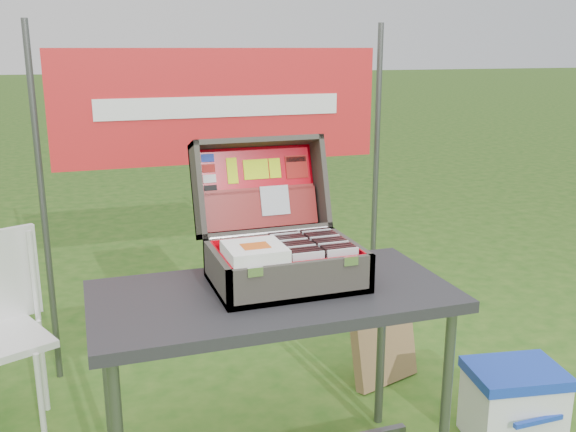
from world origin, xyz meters
name	(u,v)px	position (x,y,z in m)	size (l,w,h in m)	color
table	(273,391)	(-0.09, -0.02, 0.39)	(1.23, 0.62, 0.77)	#232326
table_top	(273,296)	(-0.09, -0.02, 0.75)	(1.23, 0.62, 0.04)	#232326
table_leg_fr	(446,404)	(0.46, -0.26, 0.37)	(0.04, 0.04, 0.73)	#59595B
table_leg_bl	(109,389)	(-0.65, 0.23, 0.37)	(0.04, 0.04, 0.73)	#59595B
table_leg_br	(381,344)	(0.46, 0.23, 0.37)	(0.04, 0.04, 0.73)	#59595B
suitcase	(280,216)	(-0.03, 0.09, 1.00)	(0.51, 0.52, 0.46)	#413E37
suitcase_base_bottom	(286,281)	(-0.03, 0.03, 0.78)	(0.51, 0.36, 0.02)	#413E37
suitcase_base_wall_front	(303,282)	(-0.03, -0.14, 0.84)	(0.51, 0.02, 0.14)	#413E37
suitcase_base_wall_back	(271,251)	(-0.03, 0.20, 0.84)	(0.51, 0.02, 0.14)	#413E37
suitcase_base_wall_left	(217,273)	(-0.28, 0.03, 0.84)	(0.02, 0.36, 0.14)	#413E37
suitcase_base_wall_right	(350,258)	(0.21, 0.03, 0.84)	(0.02, 0.36, 0.14)	#413E37
suitcase_liner_floor	(286,278)	(-0.03, 0.03, 0.79)	(0.47, 0.32, 0.01)	#F0000F
suitcase_latch_left	(255,272)	(-0.20, -0.15, 0.90)	(0.05, 0.01, 0.03)	silver
suitcase_latch_right	(351,261)	(0.13, -0.15, 0.90)	(0.05, 0.01, 0.03)	silver
suitcase_hinge	(270,233)	(-0.03, 0.21, 0.91)	(0.02, 0.02, 0.46)	silver
suitcase_lid_back	(256,188)	(-0.03, 0.39, 1.04)	(0.51, 0.36, 0.02)	#413E37
suitcase_lid_rim_far	(256,142)	(-0.03, 0.38, 1.22)	(0.51, 0.02, 0.14)	#413E37
suitcase_lid_rim_near	(265,231)	(-0.03, 0.28, 0.90)	(0.51, 0.02, 0.14)	#413E37
suitcase_lid_rim_left	(197,191)	(-0.28, 0.33, 1.06)	(0.02, 0.36, 0.14)	#413E37
suitcase_lid_rim_right	(320,182)	(0.21, 0.33, 1.06)	(0.02, 0.36, 0.14)	#413E37
suitcase_lid_liner	(257,188)	(-0.03, 0.37, 1.05)	(0.47, 0.32, 0.01)	#F0000F
suitcase_liner_wall_front	(302,278)	(-0.03, -0.13, 0.85)	(0.47, 0.01, 0.12)	#F0000F
suitcase_liner_wall_back	(272,250)	(-0.03, 0.19, 0.85)	(0.47, 0.01, 0.12)	#F0000F
suitcase_liner_wall_left	(221,270)	(-0.26, 0.03, 0.85)	(0.01, 0.32, 0.12)	#F0000F
suitcase_liner_wall_right	(347,256)	(0.20, 0.03, 0.85)	(0.01, 0.32, 0.12)	#F0000F
suitcase_lid_pocket	(261,209)	(-0.03, 0.33, 0.97)	(0.45, 0.15, 0.03)	maroon
suitcase_pocket_edge	(259,190)	(-0.03, 0.35, 1.04)	(0.44, 0.02, 0.02)	maroon
suitcase_pocket_cd	(275,200)	(0.02, 0.32, 1.00)	(0.11, 0.11, 0.01)	silver
lid_sticker_cc_a	(208,158)	(-0.22, 0.41, 1.17)	(0.05, 0.03, 0.00)	#1933B2
lid_sticker_cc_b	(209,168)	(-0.22, 0.39, 1.13)	(0.05, 0.03, 0.00)	#A5140F
lid_sticker_cc_c	(210,179)	(-0.22, 0.38, 1.09)	(0.05, 0.03, 0.00)	white
lid_sticker_cc_d	(211,189)	(-0.22, 0.37, 1.05)	(0.05, 0.03, 0.00)	black
lid_card_neon_tall	(232,171)	(-0.13, 0.39, 1.12)	(0.04, 0.10, 0.00)	#CDF40C
lid_card_neon_main	(256,169)	(-0.03, 0.39, 1.12)	(0.10, 0.08, 0.00)	#CDF40C
lid_card_neon_small	(275,168)	(0.05, 0.39, 1.12)	(0.05, 0.08, 0.00)	#CDF40C
lid_sticker_band	(297,167)	(0.14, 0.39, 1.12)	(0.09, 0.09, 0.00)	#A5140F
lid_sticker_band_bar	(296,159)	(0.14, 0.40, 1.15)	(0.08, 0.02, 0.00)	black
cd_left_0	(308,271)	(0.00, -0.11, 0.86)	(0.11, 0.01, 0.13)	silver
cd_left_1	(306,269)	(0.00, -0.09, 0.86)	(0.11, 0.01, 0.13)	black
cd_left_2	(304,267)	(0.00, -0.07, 0.86)	(0.11, 0.01, 0.13)	black
cd_left_3	(302,266)	(0.00, -0.05, 0.86)	(0.11, 0.01, 0.13)	black
cd_left_4	(300,264)	(0.00, -0.03, 0.86)	(0.11, 0.01, 0.13)	silver
cd_left_5	(298,262)	(0.00, -0.01, 0.86)	(0.11, 0.01, 0.13)	black
cd_left_6	(296,260)	(0.00, 0.01, 0.86)	(0.11, 0.01, 0.13)	black
cd_left_7	(294,258)	(0.00, 0.03, 0.86)	(0.11, 0.01, 0.13)	black
cd_left_8	(292,257)	(0.00, 0.05, 0.86)	(0.11, 0.01, 0.13)	silver
cd_left_9	(290,255)	(0.00, 0.07, 0.86)	(0.11, 0.01, 0.13)	black
cd_left_10	(289,253)	(0.00, 0.09, 0.86)	(0.11, 0.01, 0.13)	black
cd_left_11	(287,252)	(0.00, 0.11, 0.86)	(0.11, 0.01, 0.13)	black
cd_left_12	(285,250)	(0.00, 0.13, 0.86)	(0.11, 0.01, 0.13)	silver
cd_left_13	(283,249)	(0.00, 0.15, 0.86)	(0.11, 0.01, 0.13)	black
cd_right_0	(342,267)	(0.12, -0.11, 0.86)	(0.11, 0.01, 0.13)	silver
cd_right_1	(340,265)	(0.12, -0.09, 0.86)	(0.11, 0.01, 0.13)	black
cd_right_2	(338,263)	(0.12, -0.07, 0.86)	(0.11, 0.01, 0.13)	black
cd_right_3	(335,262)	(0.12, -0.05, 0.86)	(0.11, 0.01, 0.13)	black
cd_right_4	(333,260)	(0.12, -0.03, 0.86)	(0.11, 0.01, 0.13)	silver
cd_right_5	(331,258)	(0.12, -0.01, 0.86)	(0.11, 0.01, 0.13)	black
cd_right_6	(329,256)	(0.12, 0.01, 0.86)	(0.11, 0.01, 0.13)	black
cd_right_7	(327,255)	(0.12, 0.03, 0.86)	(0.11, 0.01, 0.13)	black
cd_right_8	(324,253)	(0.12, 0.05, 0.86)	(0.11, 0.01, 0.13)	silver
cd_right_9	(322,252)	(0.12, 0.07, 0.86)	(0.11, 0.01, 0.13)	black
cd_right_10	(320,250)	(0.12, 0.09, 0.86)	(0.11, 0.01, 0.13)	black
cd_right_11	(318,248)	(0.12, 0.11, 0.86)	(0.11, 0.01, 0.13)	black
cd_right_12	(316,247)	(0.12, 0.13, 0.86)	(0.11, 0.01, 0.13)	silver
cd_right_13	(314,245)	(0.12, 0.15, 0.86)	(0.11, 0.01, 0.13)	black
songbook_0	(255,256)	(-0.16, -0.04, 0.91)	(0.19, 0.19, 0.01)	white
songbook_1	(255,255)	(-0.16, -0.04, 0.91)	(0.19, 0.19, 0.01)	white
songbook_2	(255,253)	(-0.16, -0.04, 0.92)	(0.19, 0.19, 0.01)	white
songbook_3	(255,252)	(-0.16, -0.04, 0.92)	(0.19, 0.19, 0.01)	white
songbook_4	(255,250)	(-0.16, -0.04, 0.93)	(0.19, 0.19, 0.01)	white
songbook_5	(255,249)	(-0.16, -0.04, 0.93)	(0.19, 0.19, 0.01)	white
songbook_6	(255,248)	(-0.16, -0.04, 0.94)	(0.19, 0.19, 0.01)	white
songbook_7	(255,246)	(-0.16, -0.04, 0.94)	(0.19, 0.19, 0.01)	white
songbook_graphic	(255,246)	(-0.16, -0.05, 0.95)	(0.09, 0.07, 0.00)	#D85919
cooler	(513,404)	(0.92, -0.07, 0.16)	(0.37, 0.28, 0.33)	white
cooler_body	(513,409)	(0.92, -0.07, 0.14)	(0.35, 0.27, 0.28)	white
cooler_lid	(516,373)	(0.92, -0.07, 0.30)	(0.37, 0.28, 0.04)	#173AB3
cooler_handle	(538,421)	(0.92, -0.22, 0.18)	(0.22, 0.02, 0.02)	#173AB3
chair_leg_fr	(41,403)	(-0.90, 0.48, 0.22)	(0.02, 0.02, 0.43)	silver
chair_leg_br	(43,366)	(-0.90, 0.80, 0.22)	(0.02, 0.02, 0.43)	silver
chair_upright_right	(34,276)	(-0.90, 0.82, 0.63)	(0.02, 0.02, 0.40)	silver
cardboard_box	(384,345)	(0.64, 0.55, 0.19)	(0.36, 0.06, 0.38)	olive
banner_post_left	(43,210)	(-0.85, 1.10, 0.85)	(0.03, 0.03, 1.70)	#59595B
banner_post_right	(375,185)	(0.85, 1.10, 0.85)	(0.03, 0.03, 1.70)	#59595B
banner	(221,106)	(0.00, 1.09, 1.30)	(1.60, 0.01, 0.55)	red
banner_text	(222,107)	(0.00, 1.08, 1.30)	(1.20, 0.00, 0.10)	white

